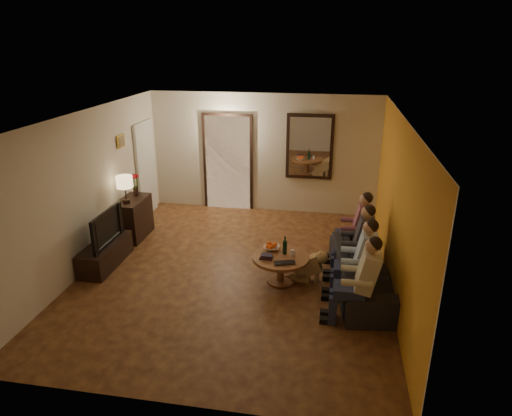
% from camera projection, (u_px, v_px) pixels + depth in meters
% --- Properties ---
extents(floor, '(5.00, 6.00, 0.01)m').
position_uv_depth(floor, '(235.00, 271.00, 7.67)').
color(floor, '#421C11').
rests_on(floor, ground).
extents(ceiling, '(5.00, 6.00, 0.01)m').
position_uv_depth(ceiling, '(233.00, 116.00, 6.75)').
color(ceiling, white).
rests_on(ceiling, back_wall).
extents(back_wall, '(5.00, 0.02, 2.60)m').
position_uv_depth(back_wall, '(264.00, 154.00, 9.97)').
color(back_wall, beige).
rests_on(back_wall, floor).
extents(front_wall, '(5.00, 0.02, 2.60)m').
position_uv_depth(front_wall, '(168.00, 300.00, 4.44)').
color(front_wall, beige).
rests_on(front_wall, floor).
extents(left_wall, '(0.02, 6.00, 2.60)m').
position_uv_depth(left_wall, '(88.00, 190.00, 7.61)').
color(left_wall, beige).
rests_on(left_wall, floor).
extents(right_wall, '(0.02, 6.00, 2.60)m').
position_uv_depth(right_wall, '(397.00, 208.00, 6.81)').
color(right_wall, beige).
rests_on(right_wall, floor).
extents(orange_accent, '(0.01, 6.00, 2.60)m').
position_uv_depth(orange_accent, '(397.00, 208.00, 6.81)').
color(orange_accent, gold).
rests_on(orange_accent, right_wall).
extents(kitchen_doorway, '(1.00, 0.06, 2.10)m').
position_uv_depth(kitchen_doorway, '(228.00, 163.00, 10.17)').
color(kitchen_doorway, '#FFE0A5').
rests_on(kitchen_doorway, floor).
extents(door_trim, '(1.12, 0.04, 2.22)m').
position_uv_depth(door_trim, '(228.00, 163.00, 10.16)').
color(door_trim, black).
rests_on(door_trim, floor).
extents(fridge_glimpse, '(0.45, 0.03, 1.70)m').
position_uv_depth(fridge_glimpse, '(239.00, 170.00, 10.19)').
color(fridge_glimpse, silver).
rests_on(fridge_glimpse, floor).
extents(mirror_frame, '(1.00, 0.05, 1.40)m').
position_uv_depth(mirror_frame, '(310.00, 147.00, 9.71)').
color(mirror_frame, black).
rests_on(mirror_frame, back_wall).
extents(mirror_glass, '(0.86, 0.02, 1.26)m').
position_uv_depth(mirror_glass, '(310.00, 147.00, 9.68)').
color(mirror_glass, white).
rests_on(mirror_glass, back_wall).
extents(white_door, '(0.06, 0.85, 2.04)m').
position_uv_depth(white_door, '(146.00, 169.00, 9.82)').
color(white_door, white).
rests_on(white_door, floor).
extents(framed_art, '(0.03, 0.28, 0.24)m').
position_uv_depth(framed_art, '(121.00, 141.00, 8.61)').
color(framed_art, '#B28C33').
rests_on(framed_art, left_wall).
extents(art_canvas, '(0.01, 0.22, 0.18)m').
position_uv_depth(art_canvas, '(121.00, 141.00, 8.60)').
color(art_canvas, brown).
rests_on(art_canvas, left_wall).
extents(dresser, '(0.45, 0.88, 0.78)m').
position_uv_depth(dresser, '(134.00, 218.00, 8.86)').
color(dresser, black).
rests_on(dresser, floor).
extents(table_lamp, '(0.30, 0.30, 0.54)m').
position_uv_depth(table_lamp, '(125.00, 190.00, 8.42)').
color(table_lamp, beige).
rests_on(table_lamp, dresser).
extents(flower_vase, '(0.14, 0.14, 0.44)m').
position_uv_depth(flower_vase, '(135.00, 185.00, 8.85)').
color(flower_vase, red).
rests_on(flower_vase, dresser).
extents(tv_stand, '(0.45, 1.23, 0.41)m').
position_uv_depth(tv_stand, '(105.00, 254.00, 7.82)').
color(tv_stand, black).
rests_on(tv_stand, floor).
extents(tv, '(1.03, 0.14, 0.59)m').
position_uv_depth(tv, '(102.00, 227.00, 7.64)').
color(tv, black).
rests_on(tv, tv_stand).
extents(sofa, '(2.25, 1.10, 0.63)m').
position_uv_depth(sofa, '(364.00, 272.00, 7.01)').
color(sofa, black).
rests_on(sofa, floor).
extents(person_a, '(0.60, 0.40, 1.20)m').
position_uv_depth(person_a, '(362.00, 284.00, 6.09)').
color(person_a, tan).
rests_on(person_a, sofa).
extents(person_b, '(0.60, 0.40, 1.20)m').
position_uv_depth(person_b, '(360.00, 264.00, 6.65)').
color(person_b, tan).
rests_on(person_b, sofa).
extents(person_c, '(0.60, 0.40, 1.20)m').
position_uv_depth(person_c, '(358.00, 246.00, 7.20)').
color(person_c, tan).
rests_on(person_c, sofa).
extents(person_d, '(0.60, 0.40, 1.20)m').
position_uv_depth(person_d, '(357.00, 231.00, 7.75)').
color(person_d, tan).
rests_on(person_d, sofa).
extents(dog, '(0.57, 0.26, 0.56)m').
position_uv_depth(dog, '(307.00, 265.00, 7.29)').
color(dog, '#A2804A').
rests_on(dog, floor).
extents(coffee_table, '(0.92, 0.92, 0.45)m').
position_uv_depth(coffee_table, '(281.00, 269.00, 7.28)').
color(coffee_table, brown).
rests_on(coffee_table, floor).
extents(bowl, '(0.26, 0.26, 0.06)m').
position_uv_depth(bowl, '(272.00, 248.00, 7.42)').
color(bowl, white).
rests_on(bowl, coffee_table).
extents(oranges, '(0.20, 0.20, 0.08)m').
position_uv_depth(oranges, '(272.00, 244.00, 7.40)').
color(oranges, '#F15214').
rests_on(oranges, bowl).
extents(wine_bottle, '(0.07, 0.07, 0.31)m').
position_uv_depth(wine_bottle, '(285.00, 245.00, 7.23)').
color(wine_bottle, black).
rests_on(wine_bottle, coffee_table).
extents(wine_glass, '(0.06, 0.06, 0.10)m').
position_uv_depth(wine_glass, '(293.00, 253.00, 7.20)').
color(wine_glass, silver).
rests_on(wine_glass, coffee_table).
extents(book_stack, '(0.20, 0.15, 0.07)m').
position_uv_depth(book_stack, '(266.00, 256.00, 7.13)').
color(book_stack, black).
rests_on(book_stack, coffee_table).
extents(laptop, '(0.38, 0.30, 0.03)m').
position_uv_depth(laptop, '(285.00, 264.00, 6.92)').
color(laptop, black).
rests_on(laptop, coffee_table).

